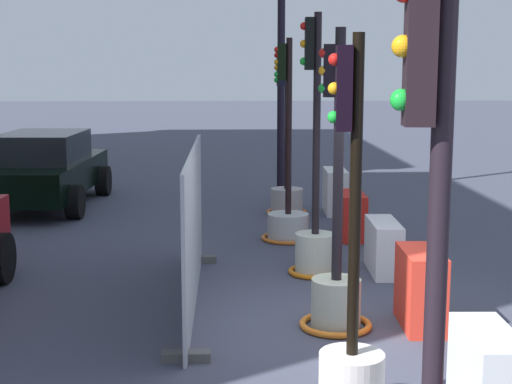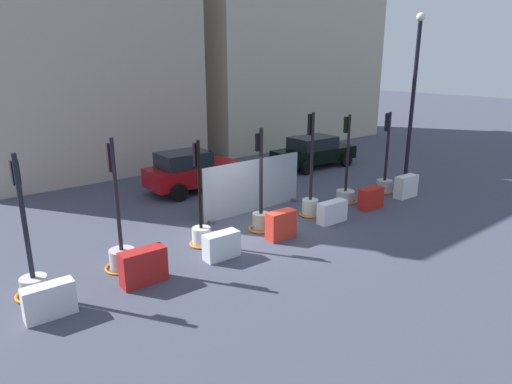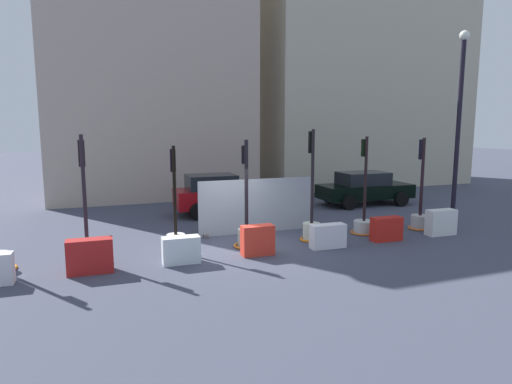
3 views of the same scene
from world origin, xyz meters
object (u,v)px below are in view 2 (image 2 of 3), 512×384
object	(u,v)px
traffic_light_4	(310,197)
construction_barrier_2	(221,246)
traffic_light_3	(261,212)
traffic_light_6	(385,178)
traffic_light_1	(121,248)
car_black_sedan	(314,152)
car_red_compact	(192,171)
street_lamp_post	(414,91)
traffic_light_0	(32,273)
construction_barrier_6	(406,187)
traffic_light_2	(201,227)
construction_barrier_3	(281,225)
construction_barrier_1	(143,267)
traffic_light_5	(345,190)
construction_barrier_5	(371,198)
construction_barrier_4	(332,212)
construction_barrier_0	(49,301)

from	to	relation	value
traffic_light_4	construction_barrier_2	xyz separation A→B (m)	(-4.60, -0.97, -0.30)
traffic_light_3	traffic_light_6	size ratio (longest dim) A/B	1.00
traffic_light_1	traffic_light_4	xyz separation A→B (m)	(7.07, -0.22, 0.11)
traffic_light_6	car_black_sedan	xyz separation A→B (m)	(1.04, 5.13, 0.21)
traffic_light_6	car_black_sedan	world-z (taller)	traffic_light_6
car_red_compact	street_lamp_post	world-z (taller)	street_lamp_post
traffic_light_0	construction_barrier_6	xyz separation A→B (m)	(13.95, -1.10, -0.14)
traffic_light_0	traffic_light_1	distance (m)	2.25
traffic_light_1	construction_barrier_6	xyz separation A→B (m)	(11.70, -1.18, -0.12)
traffic_light_2	car_red_compact	world-z (taller)	traffic_light_2
construction_barrier_3	car_black_sedan	world-z (taller)	car_black_sedan
construction_barrier_6	construction_barrier_1	bearing A→B (deg)	179.98
traffic_light_5	construction_barrier_2	bearing A→B (deg)	-170.18
construction_barrier_5	construction_barrier_6	distance (m)	2.29
traffic_light_3	traffic_light_5	size ratio (longest dim) A/B	0.98
traffic_light_5	construction_barrier_6	xyz separation A→B (m)	(2.42, -1.17, -0.05)
traffic_light_3	construction_barrier_4	world-z (taller)	traffic_light_3
traffic_light_1	car_red_compact	bearing A→B (deg)	43.71
traffic_light_0	traffic_light_1	world-z (taller)	traffic_light_1
traffic_light_0	construction_barrier_4	distance (m)	9.44
car_red_compact	traffic_light_5	bearing A→B (deg)	-52.97
construction_barrier_6	construction_barrier_3	bearing A→B (deg)	-179.92
traffic_light_6	car_black_sedan	size ratio (longest dim) A/B	0.73
traffic_light_2	car_black_sedan	size ratio (longest dim) A/B	0.70
traffic_light_4	car_black_sedan	xyz separation A→B (m)	(5.63, 5.19, 0.14)
construction_barrier_0	construction_barrier_1	world-z (taller)	construction_barrier_1
traffic_light_2	car_red_compact	xyz separation A→B (m)	(2.86, 5.18, 0.32)
construction_barrier_3	street_lamp_post	distance (m)	9.31
construction_barrier_6	street_lamp_post	distance (m)	4.14
traffic_light_2	traffic_light_6	world-z (taller)	traffic_light_6
traffic_light_3	street_lamp_post	distance (m)	9.20
construction_barrier_1	car_red_compact	bearing A→B (deg)	49.94
traffic_light_3	construction_barrier_6	world-z (taller)	traffic_light_3
traffic_light_5	car_black_sedan	size ratio (longest dim) A/B	0.75
construction_barrier_6	construction_barrier_5	bearing A→B (deg)	179.28
traffic_light_3	traffic_light_2	bearing A→B (deg)	175.29
traffic_light_1	traffic_light_5	distance (m)	9.29
construction_barrier_0	car_red_compact	size ratio (longest dim) A/B	0.27
construction_barrier_4	car_red_compact	distance (m)	6.65
traffic_light_3	traffic_light_6	distance (m)	6.90
car_black_sedan	street_lamp_post	xyz separation A→B (m)	(0.54, -5.12, 3.34)
construction_barrier_2	construction_barrier_1	bearing A→B (deg)	179.57
traffic_light_4	car_black_sedan	world-z (taller)	traffic_light_4
construction_barrier_5	traffic_light_6	bearing A→B (deg)	23.63
traffic_light_4	car_red_compact	distance (m)	5.64
traffic_light_0	construction_barrier_0	size ratio (longest dim) A/B	3.21
construction_barrier_1	construction_barrier_6	xyz separation A→B (m)	(11.63, -0.00, -0.00)
construction_barrier_5	street_lamp_post	bearing A→B (deg)	14.58
car_black_sedan	car_red_compact	bearing A→B (deg)	178.51
car_red_compact	construction_barrier_3	bearing A→B (deg)	-95.69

